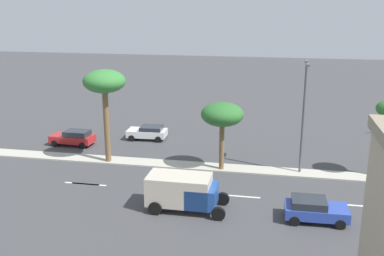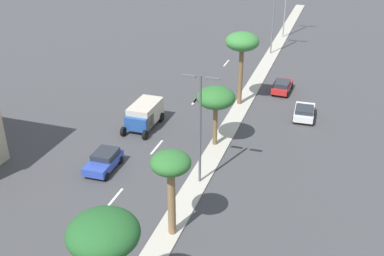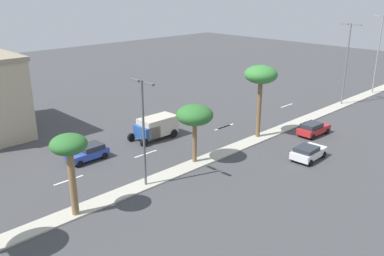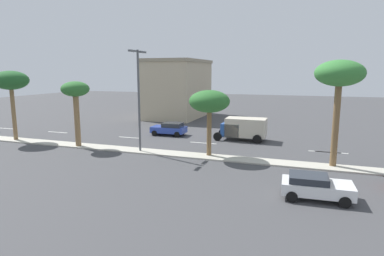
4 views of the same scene
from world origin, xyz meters
name	(u,v)px [view 4 (image 4 of 4)]	position (x,y,z in m)	size (l,w,h in m)	color
ground_plane	(270,163)	(0.00, 38.11, 0.00)	(160.00, 160.00, 0.00)	#424244
lane_stripe_inboard	(6,128)	(-5.34, 4.00, 0.01)	(0.20, 2.80, 0.01)	silver
lane_stripe_outboard	(58,132)	(-5.34, 12.34, 0.01)	(0.20, 2.80, 0.01)	silver
lane_stripe_mid	(130,138)	(-5.34, 22.28, 0.01)	(0.20, 2.80, 0.01)	silver
lane_stripe_far	(203,143)	(-5.34, 30.82, 0.01)	(0.20, 2.80, 0.01)	silver
lane_stripe_rear	(331,152)	(-5.34, 43.04, 0.01)	(0.20, 2.80, 0.01)	silver
lane_stripe_center	(325,152)	(-5.34, 42.46, 0.01)	(0.20, 2.80, 0.01)	silver
commercial_building	(178,88)	(-23.15, 21.13, 4.60)	(12.88, 7.76, 9.17)	tan
palm_tree_center	(11,81)	(0.06, 11.61, 6.25)	(3.56, 3.56, 7.24)	olive
palm_tree_near	(75,93)	(0.32, 19.83, 5.27)	(2.63, 2.63, 6.24)	olive
palm_tree_outboard	(209,102)	(-0.38, 32.87, 4.71)	(3.46, 3.46, 5.61)	brown
palm_tree_far	(339,76)	(-0.38, 42.78, 6.92)	(3.55, 3.55, 8.00)	brown
street_lamp_outboard	(139,92)	(0.17, 26.50, 5.45)	(2.90, 0.24, 9.01)	#515459
sedan_white_far	(315,186)	(6.82, 41.31, 0.75)	(2.23, 3.99, 1.39)	silver
sedan_blue_trailing	(170,129)	(-8.10, 25.92, 0.78)	(2.18, 3.98, 1.47)	#2D47AD
box_truck	(242,128)	(-8.11, 34.34, 1.32)	(2.56, 5.37, 2.39)	#234C99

